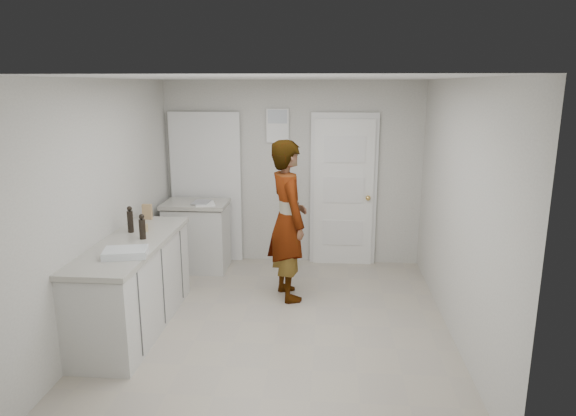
# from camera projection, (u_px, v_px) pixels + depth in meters

# --- Properties ---
(ground) EXTENTS (4.00, 4.00, 0.00)m
(ground) POSITION_uv_depth(u_px,v_px,m) (278.00, 323.00, 5.38)
(ground) COLOR #AFA593
(ground) RESTS_ON ground
(room_shell) EXTENTS (4.00, 4.00, 4.00)m
(room_shell) POSITION_uv_depth(u_px,v_px,m) (280.00, 190.00, 7.05)
(room_shell) COLOR #B3B1A9
(room_shell) RESTS_ON ground
(main_counter) EXTENTS (0.64, 1.96, 0.93)m
(main_counter) POSITION_uv_depth(u_px,v_px,m) (134.00, 288.00, 5.20)
(main_counter) COLOR silver
(main_counter) RESTS_ON ground
(side_counter) EXTENTS (0.84, 0.61, 0.93)m
(side_counter) POSITION_uv_depth(u_px,v_px,m) (197.00, 238.00, 6.88)
(side_counter) COLOR silver
(side_counter) RESTS_ON ground
(person) EXTENTS (0.67, 0.79, 1.85)m
(person) POSITION_uv_depth(u_px,v_px,m) (288.00, 221.00, 5.86)
(person) COLOR silver
(person) RESTS_ON ground
(cake_mix_box) EXTENTS (0.11, 0.05, 0.18)m
(cake_mix_box) POSITION_uv_depth(u_px,v_px,m) (147.00, 212.00, 5.90)
(cake_mix_box) COLOR tan
(cake_mix_box) RESTS_ON main_counter
(spice_jar) EXTENTS (0.05, 0.05, 0.08)m
(spice_jar) POSITION_uv_depth(u_px,v_px,m) (146.00, 228.00, 5.41)
(spice_jar) COLOR tan
(spice_jar) RESTS_ON main_counter
(oil_cruet_a) EXTENTS (0.07, 0.07, 0.26)m
(oil_cruet_a) POSITION_uv_depth(u_px,v_px,m) (142.00, 227.00, 5.14)
(oil_cruet_a) COLOR black
(oil_cruet_a) RESTS_ON main_counter
(oil_cruet_b) EXTENTS (0.06, 0.06, 0.28)m
(oil_cruet_b) POSITION_uv_depth(u_px,v_px,m) (130.00, 220.00, 5.37)
(oil_cruet_b) COLOR black
(oil_cruet_b) RESTS_ON main_counter
(baking_dish) EXTENTS (0.43, 0.35, 0.07)m
(baking_dish) POSITION_uv_depth(u_px,v_px,m) (126.00, 253.00, 4.64)
(baking_dish) COLOR silver
(baking_dish) RESTS_ON main_counter
(egg_bowl) EXTENTS (0.12, 0.12, 0.04)m
(egg_bowl) POSITION_uv_depth(u_px,v_px,m) (111.00, 256.00, 4.58)
(egg_bowl) COLOR silver
(egg_bowl) RESTS_ON main_counter
(papers) EXTENTS (0.33, 0.38, 0.01)m
(papers) POSITION_uv_depth(u_px,v_px,m) (205.00, 204.00, 6.66)
(papers) COLOR white
(papers) RESTS_ON side_counter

